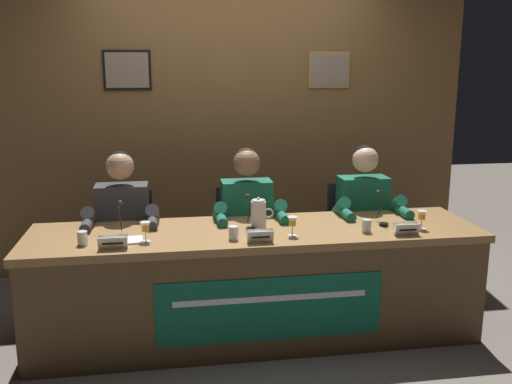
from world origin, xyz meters
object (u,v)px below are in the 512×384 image
object	(u,v)px
nameplate_left	(113,243)
panelist_center	(248,220)
document_stack_left	(125,241)
water_cup_center	(233,234)
juice_glass_right	(422,216)
juice_glass_center	(292,223)
conference_table	(259,270)
chair_right	(356,243)
panelist_right	(366,215)
water_cup_left	(82,239)
water_cup_right	(366,227)
water_pitcher_central	(259,214)
juice_glass_left	(145,228)
nameplate_right	(407,229)
microphone_left	(120,226)
chair_left	(126,254)
microphone_center	(250,218)
nameplate_center	(260,236)
microphone_right	(382,214)
panelist_left	(122,226)
chair_center	(245,248)

from	to	relation	value
nameplate_left	panelist_center	bearing A→B (deg)	35.38
panelist_center	document_stack_left	bearing A→B (deg)	-149.13
water_cup_center	juice_glass_right	bearing A→B (deg)	1.65
juice_glass_center	document_stack_left	size ratio (longest dim) A/B	0.57
conference_table	chair_right	xyz separation A→B (m)	(0.88, 0.66, -0.08)
chair_right	panelist_right	xyz separation A→B (m)	(0.00, -0.20, 0.28)
water_cup_left	water_cup_right	xyz separation A→B (m)	(1.76, -0.01, 0.00)
water_cup_center	water_pitcher_central	world-z (taller)	water_pitcher_central
water_cup_left	juice_glass_left	bearing A→B (deg)	1.29
water_cup_left	juice_glass_right	bearing A→B (deg)	0.03
juice_glass_center	water_cup_right	xyz separation A→B (m)	(0.49, 0.00, -0.05)
juice_glass_left	nameplate_right	bearing A→B (deg)	-4.26
nameplate_left	juice_glass_right	xyz separation A→B (m)	(1.95, 0.11, 0.05)
water_pitcher_central	document_stack_left	xyz separation A→B (m)	(-0.85, -0.16, -0.09)
microphone_left	chair_left	bearing A→B (deg)	91.89
chair_right	microphone_center	bearing A→B (deg)	-149.37
panelist_center	water_cup_center	world-z (taller)	panelist_center
nameplate_center	juice_glass_center	distance (m)	0.25
panelist_center	microphone_right	size ratio (longest dim) A/B	5.61
panelist_left	microphone_left	world-z (taller)	panelist_left
nameplate_center	juice_glass_left	bearing A→B (deg)	169.39
nameplate_left	chair_right	bearing A→B (deg)	25.13
juice_glass_left	chair_center	distance (m)	1.08
juice_glass_right	microphone_right	size ratio (longest dim) A/B	0.57
panelist_right	water_pitcher_central	world-z (taller)	panelist_right
water_pitcher_central	juice_glass_right	bearing A→B (deg)	-10.08
chair_left	nameplate_left	bearing A→B (deg)	-90.51
juice_glass_right	juice_glass_center	bearing A→B (deg)	-178.97
water_cup_center	nameplate_right	xyz separation A→B (m)	(1.09, -0.08, 0.00)
chair_left	panelist_left	world-z (taller)	panelist_left
microphone_center	nameplate_right	xyz separation A→B (m)	(0.96, -0.29, -0.03)
microphone_right	nameplate_right	bearing A→B (deg)	-76.79
conference_table	nameplate_right	size ratio (longest dim) A/B	18.27
microphone_center	chair_right	world-z (taller)	microphone_center
chair_right	juice_glass_right	distance (m)	0.85
chair_center	juice_glass_center	world-z (taller)	chair_center
chair_center	water_pitcher_central	distance (m)	0.67
panelist_left	microphone_right	bearing A→B (deg)	-12.09
chair_left	water_cup_left	distance (m)	0.83
nameplate_center	chair_right	xyz separation A→B (m)	(0.90, 0.84, -0.35)
nameplate_left	nameplate_right	world-z (taller)	same
water_cup_right	water_pitcher_central	xyz separation A→B (m)	(-0.67, 0.20, 0.06)
microphone_center	microphone_right	distance (m)	0.89
document_stack_left	chair_right	bearing A→B (deg)	22.10
water_cup_center	microphone_center	distance (m)	0.25
panelist_center	juice_glass_right	bearing A→B (deg)	-26.08
panelist_center	document_stack_left	world-z (taller)	panelist_center
chair_right	nameplate_right	xyz separation A→B (m)	(0.04, -0.83, 0.35)
chair_right	document_stack_left	world-z (taller)	chair_right
conference_table	microphone_center	xyz separation A→B (m)	(-0.04, 0.12, 0.31)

